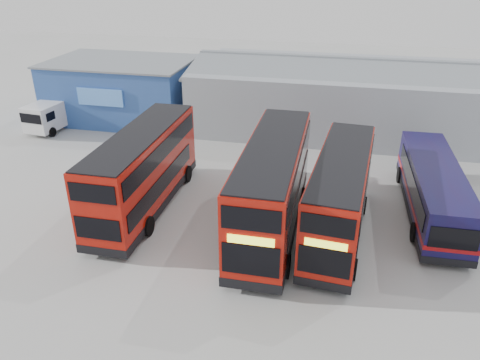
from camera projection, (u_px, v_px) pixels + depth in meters
ground_plane at (226, 245)px, 24.16m from camera, size 120.00×120.00×0.00m
office_block at (123, 89)px, 41.53m from camera, size 12.30×8.32×5.12m
maintenance_shed at (378, 98)px, 38.92m from camera, size 30.50×12.00×5.89m
double_decker_left at (143, 172)px, 26.68m from camera, size 2.90×11.14×4.69m
double_decker_centre at (272, 188)px, 24.53m from camera, size 3.07×11.73×4.94m
double_decker_right at (340, 197)px, 24.16m from camera, size 3.39×10.73×4.47m
single_decker_blue at (432, 191)px, 26.37m from camera, size 2.95×11.17×3.01m
panel_van at (54, 113)px, 39.46m from camera, size 2.83×5.73×2.41m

